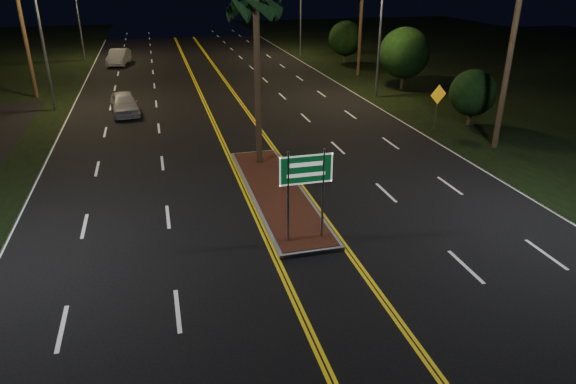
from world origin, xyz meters
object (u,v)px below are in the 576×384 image
object	(u,v)px
highway_sign	(306,178)
shrub_mid	(404,53)
shrub_far	(346,38)
warning_sign	(438,101)
palm_median	(256,4)
median_island	(277,192)
streetlight_left_far	(80,1)
shrub_near	(473,93)
car_near	(124,102)
streetlight_right_mid	(376,15)
car_far	(118,56)
streetlight_left_mid	(45,20)

from	to	relation	value
highway_sign	shrub_mid	size ratio (longest dim) A/B	0.69
shrub_far	warning_sign	distance (m)	22.57
palm_median	median_island	bearing A→B (deg)	-90.00
median_island	shrub_far	world-z (taller)	shrub_far
streetlight_left_far	palm_median	world-z (taller)	streetlight_left_far
shrub_near	car_near	distance (m)	21.47
shrub_mid	car_near	world-z (taller)	shrub_mid
highway_sign	shrub_far	xyz separation A→B (m)	(13.80, 33.20, -0.07)
streetlight_right_mid	palm_median	distance (m)	15.73
median_island	streetlight_left_far	distance (m)	38.89
shrub_mid	car_far	world-z (taller)	shrub_mid
streetlight_right_mid	car_far	distance (m)	26.44
shrub_near	car_far	bearing A→B (deg)	128.33
warning_sign	car_far	bearing A→B (deg)	112.27
streetlight_left_mid	car_far	distance (m)	17.56
streetlight_left_far	warning_sign	size ratio (longest dim) A/B	3.42
streetlight_left_mid	shrub_near	distance (m)	26.37
median_island	warning_sign	bearing A→B (deg)	30.97
streetlight_right_mid	car_far	size ratio (longest dim) A/B	1.76
highway_sign	streetlight_left_mid	xyz separation A→B (m)	(-10.61, 21.20, 3.25)
streetlight_left_mid	palm_median	world-z (taller)	streetlight_left_mid
median_island	streetlight_left_mid	bearing A→B (deg)	121.98
highway_sign	median_island	bearing A→B (deg)	90.00
streetlight_right_mid	palm_median	size ratio (longest dim) A/B	1.08
streetlight_left_mid	shrub_near	size ratio (longest dim) A/B	2.73
streetlight_left_far	shrub_mid	xyz separation A→B (m)	(24.61, -20.00, -2.93)
highway_sign	palm_median	bearing A→B (deg)	90.00
highway_sign	streetlight_left_mid	world-z (taller)	streetlight_left_mid
streetlight_right_mid	shrub_near	size ratio (longest dim) A/B	2.73
streetlight_right_mid	shrub_far	bearing A→B (deg)	77.18
highway_sign	car_near	xyz separation A→B (m)	(-6.48, 18.98, -1.59)
streetlight_right_mid	warning_sign	bearing A→B (deg)	-87.29
shrub_far	shrub_mid	bearing A→B (deg)	-89.05
palm_median	shrub_near	world-z (taller)	palm_median
streetlight_right_mid	car_near	size ratio (longest dim) A/B	1.85
shrub_mid	car_near	bearing A→B (deg)	-173.79
median_island	warning_sign	size ratio (longest dim) A/B	3.89
streetlight_left_mid	shrub_far	size ratio (longest dim) A/B	2.27
shrub_far	car_near	size ratio (longest dim) A/B	0.82
shrub_mid	car_near	xyz separation A→B (m)	(-20.48, -2.23, -1.92)
highway_sign	warning_sign	world-z (taller)	highway_sign
shrub_mid	shrub_far	xyz separation A→B (m)	(-0.20, 12.00, -0.39)
highway_sign	car_far	distance (m)	38.59
warning_sign	car_near	bearing A→B (deg)	142.76
palm_median	car_near	bearing A→B (deg)	119.88
shrub_far	car_near	xyz separation A→B (m)	(-20.28, -14.23, -1.53)
streetlight_left_far	car_near	bearing A→B (deg)	-79.46
car_far	warning_sign	bearing A→B (deg)	-45.81
streetlight_left_far	shrub_far	distance (m)	25.90
streetlight_right_mid	shrub_mid	xyz separation A→B (m)	(3.39, 2.00, -2.93)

